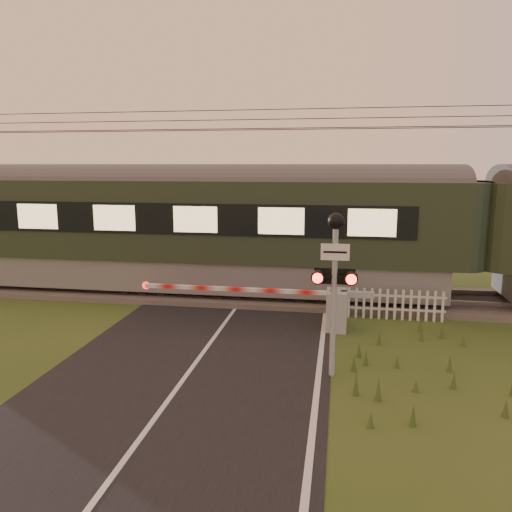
% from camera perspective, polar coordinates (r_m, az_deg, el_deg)
% --- Properties ---
extents(ground, '(160.00, 160.00, 0.00)m').
position_cam_1_polar(ground, '(11.05, -7.72, -13.16)').
color(ground, '#364A1C').
rests_on(ground, ground).
extents(road, '(6.00, 140.00, 0.03)m').
position_cam_1_polar(road, '(10.83, -8.00, -13.60)').
color(road, black).
rests_on(road, ground).
extents(track_bed, '(140.00, 3.40, 0.39)m').
position_cam_1_polar(track_bed, '(17.00, -1.23, -4.32)').
color(track_bed, '#47423D').
rests_on(track_bed, ground).
extents(overhead_wires, '(120.00, 0.62, 0.62)m').
position_cam_1_polar(overhead_wires, '(16.49, -1.31, 15.06)').
color(overhead_wires, black).
rests_on(overhead_wires, ground).
extents(train, '(43.70, 3.01, 4.07)m').
position_cam_1_polar(train, '(16.80, 23.97, 2.43)').
color(train, gray).
rests_on(train, ground).
extents(boom_gate, '(6.47, 0.83, 1.11)m').
position_cam_1_polar(boom_gate, '(13.65, 7.96, -5.81)').
color(boom_gate, gray).
rests_on(boom_gate, ground).
extents(crossing_signal, '(0.88, 0.36, 3.45)m').
position_cam_1_polar(crossing_signal, '(10.25, 8.99, -1.12)').
color(crossing_signal, gray).
rests_on(crossing_signal, ground).
extents(picket_fence, '(3.27, 0.07, 0.89)m').
position_cam_1_polar(picket_fence, '(14.85, 14.76, -5.34)').
color(picket_fence, silver).
rests_on(picket_fence, ground).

